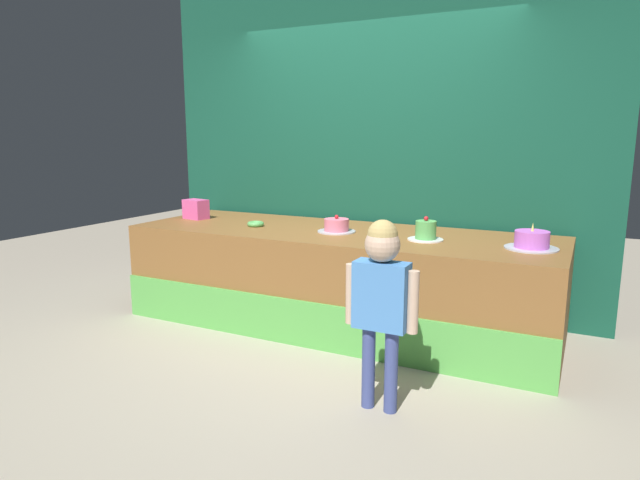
# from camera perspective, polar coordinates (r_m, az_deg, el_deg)

# --- Properties ---
(ground_plane) EXTENTS (12.00, 12.00, 0.00)m
(ground_plane) POSITION_cam_1_polar(r_m,az_deg,el_deg) (4.10, -1.41, -11.11)
(ground_plane) COLOR #ADA38E
(stage_platform) EXTENTS (3.42, 1.15, 0.78)m
(stage_platform) POSITION_cam_1_polar(r_m,az_deg,el_deg) (4.45, 1.95, -4.04)
(stage_platform) COLOR brown
(stage_platform) RESTS_ON ground_plane
(curtain_backdrop) EXTENTS (4.08, 0.08, 2.92)m
(curtain_backdrop) POSITION_cam_1_polar(r_m,az_deg,el_deg) (4.92, 5.33, 9.96)
(curtain_backdrop) COLOR #144C38
(curtain_backdrop) RESTS_ON ground_plane
(child_figure) EXTENTS (0.42, 0.19, 1.09)m
(child_figure) POSITION_cam_1_polar(r_m,az_deg,el_deg) (3.01, 6.44, -5.17)
(child_figure) COLOR #3F4C8C
(child_figure) RESTS_ON ground_plane
(pink_box) EXTENTS (0.24, 0.18, 0.18)m
(pink_box) POSITION_cam_1_polar(r_m,az_deg,el_deg) (5.14, -12.86, 3.16)
(pink_box) COLOR #F155A2
(pink_box) RESTS_ON stage_platform
(donut) EXTENTS (0.14, 0.14, 0.04)m
(donut) POSITION_cam_1_polar(r_m,az_deg,el_deg) (4.63, -6.75, 1.68)
(donut) COLOR #59B259
(donut) RESTS_ON stage_platform
(cake_left) EXTENTS (0.30, 0.30, 0.14)m
(cake_left) POSITION_cam_1_polar(r_m,az_deg,el_deg) (4.32, 1.74, 1.47)
(cake_left) COLOR silver
(cake_left) RESTS_ON stage_platform
(cake_center) EXTENTS (0.26, 0.26, 0.18)m
(cake_center) POSITION_cam_1_polar(r_m,az_deg,el_deg) (4.05, 11.00, 0.88)
(cake_center) COLOR white
(cake_center) RESTS_ON stage_platform
(cake_right) EXTENTS (0.35, 0.35, 0.18)m
(cake_right) POSITION_cam_1_polar(r_m,az_deg,el_deg) (3.94, 21.28, -0.08)
(cake_right) COLOR silver
(cake_right) RESTS_ON stage_platform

